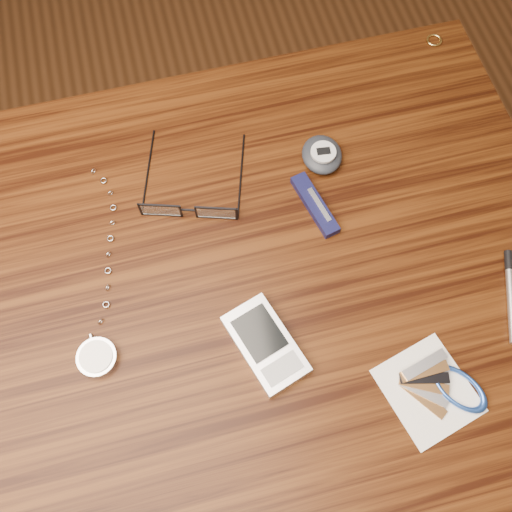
# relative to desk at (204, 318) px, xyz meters

# --- Properties ---
(ground) EXTENTS (3.80, 3.80, 0.00)m
(ground) POSITION_rel_desk_xyz_m (0.00, 0.00, -0.65)
(ground) COLOR #472814
(ground) RESTS_ON ground
(desk) EXTENTS (1.00, 0.70, 0.75)m
(desk) POSITION_rel_desk_xyz_m (0.00, 0.00, 0.00)
(desk) COLOR #371A08
(desk) RESTS_ON ground
(eyeglasses) EXTENTS (0.17, 0.17, 0.03)m
(eyeglasses) POSITION_rel_desk_xyz_m (0.02, 0.12, 0.12)
(eyeglasses) COLOR black
(eyeglasses) RESTS_ON desk
(gold_ring) EXTENTS (0.03, 0.03, 0.00)m
(gold_ring) POSITION_rel_desk_xyz_m (0.44, 0.32, 0.10)
(gold_ring) COLOR tan
(gold_ring) RESTS_ON desk
(pocket_watch) EXTENTS (0.08, 0.29, 0.02)m
(pocket_watch) POSITION_rel_desk_xyz_m (-0.13, -0.04, 0.11)
(pocket_watch) COLOR #B6B6BA
(pocket_watch) RESTS_ON desk
(pda_phone) EXTENTS (0.09, 0.13, 0.02)m
(pda_phone) POSITION_rel_desk_xyz_m (0.07, -0.09, 0.11)
(pda_phone) COLOR silver
(pda_phone) RESTS_ON desk
(pedometer) EXTENTS (0.06, 0.07, 0.03)m
(pedometer) POSITION_rel_desk_xyz_m (0.21, 0.15, 0.11)
(pedometer) COLOR #1F232A
(pedometer) RESTS_ON desk
(notepad_keys) EXTENTS (0.14, 0.13, 0.01)m
(notepad_keys) POSITION_rel_desk_xyz_m (0.26, -0.19, 0.11)
(notepad_keys) COLOR white
(notepad_keys) RESTS_ON desk
(pocket_knife) EXTENTS (0.04, 0.10, 0.01)m
(pocket_knife) POSITION_rel_desk_xyz_m (0.18, 0.08, 0.11)
(pocket_knife) COLOR black
(pocket_knife) RESTS_ON desk
(silver_pen) EXTENTS (0.05, 0.12, 0.01)m
(silver_pen) POSITION_rel_desk_xyz_m (0.39, -0.09, 0.11)
(silver_pen) COLOR silver
(silver_pen) RESTS_ON desk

